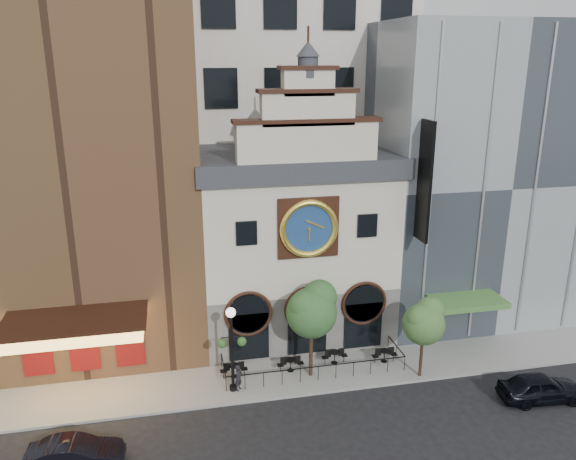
# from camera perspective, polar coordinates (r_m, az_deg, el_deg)

# --- Properties ---
(ground) EXTENTS (120.00, 120.00, 0.00)m
(ground) POSITION_cam_1_polar(r_m,az_deg,el_deg) (32.64, 3.64, -16.31)
(ground) COLOR black
(ground) RESTS_ON ground
(sidewalk) EXTENTS (44.00, 5.00, 0.15)m
(sidewalk) POSITION_cam_1_polar(r_m,az_deg,el_deg) (34.63, 2.50, -13.98)
(sidewalk) COLOR gray
(sidewalk) RESTS_ON ground
(clock_building) EXTENTS (12.60, 8.78, 18.65)m
(clock_building) POSITION_cam_1_polar(r_m,az_deg,el_deg) (36.59, 0.56, -0.80)
(clock_building) COLOR #605E5B
(clock_building) RESTS_ON ground
(theater_building) EXTENTS (14.00, 15.60, 25.00)m
(theater_building) POSITION_cam_1_polar(r_m,az_deg,el_deg) (36.89, -20.50, 7.72)
(theater_building) COLOR brown
(theater_building) RESTS_ON ground
(retail_building) EXTENTS (14.00, 14.40, 20.00)m
(retail_building) POSITION_cam_1_polar(r_m,az_deg,el_deg) (42.31, 17.44, 5.72)
(retail_building) COLOR gray
(retail_building) RESTS_ON ground
(office_tower) EXTENTS (20.00, 16.00, 40.00)m
(office_tower) POSITION_cam_1_polar(r_m,az_deg,el_deg) (46.79, -2.83, 19.65)
(office_tower) COLOR silver
(office_tower) RESTS_ON ground
(cafe_railing) EXTENTS (10.60, 2.60, 0.90)m
(cafe_railing) POSITION_cam_1_polar(r_m,az_deg,el_deg) (34.36, 2.52, -13.24)
(cafe_railing) COLOR black
(cafe_railing) RESTS_ON sidewalk
(bistro_0) EXTENTS (1.58, 0.68, 0.90)m
(bistro_0) POSITION_cam_1_polar(r_m,az_deg,el_deg) (33.70, -5.51, -13.95)
(bistro_0) COLOR black
(bistro_0) RESTS_ON sidewalk
(bistro_1) EXTENTS (1.58, 0.68, 0.90)m
(bistro_1) POSITION_cam_1_polar(r_m,az_deg,el_deg) (34.11, 0.25, -13.44)
(bistro_1) COLOR black
(bistro_1) RESTS_ON sidewalk
(bistro_2) EXTENTS (1.58, 0.68, 0.90)m
(bistro_2) POSITION_cam_1_polar(r_m,az_deg,el_deg) (34.99, 4.75, -12.65)
(bistro_2) COLOR black
(bistro_2) RESTS_ON sidewalk
(bistro_3) EXTENTS (1.58, 0.68, 0.90)m
(bistro_3) POSITION_cam_1_polar(r_m,az_deg,el_deg) (35.50, 9.77, -12.39)
(bistro_3) COLOR black
(bistro_3) RESTS_ON sidewalk
(car_right) EXTENTS (4.70, 2.21, 1.55)m
(car_right) POSITION_cam_1_polar(r_m,az_deg,el_deg) (34.57, 24.31, -14.38)
(car_right) COLOR black
(car_right) RESTS_ON ground
(car_left) EXTENTS (4.41, 1.80, 1.42)m
(car_left) POSITION_cam_1_polar(r_m,az_deg,el_deg) (29.13, -20.83, -20.52)
(car_left) COLOR black
(car_left) RESTS_ON ground
(pedestrian) EXTENTS (0.63, 0.67, 1.54)m
(pedestrian) POSITION_cam_1_polar(r_m,az_deg,el_deg) (32.38, -5.04, -14.71)
(pedestrian) COLOR black
(pedestrian) RESTS_ON sidewalk
(lamppost) EXTENTS (1.61, 0.55, 5.03)m
(lamppost) POSITION_cam_1_polar(r_m,az_deg,el_deg) (31.21, -5.75, -11.07)
(lamppost) COLOR black
(lamppost) RESTS_ON sidewalk
(tree_left) EXTENTS (3.00, 2.89, 5.77)m
(tree_left) POSITION_cam_1_polar(r_m,az_deg,el_deg) (32.01, 2.48, -7.99)
(tree_left) COLOR #382619
(tree_left) RESTS_ON sidewalk
(tree_right) EXTENTS (2.49, 2.40, 4.80)m
(tree_right) POSITION_cam_1_polar(r_m,az_deg,el_deg) (33.14, 13.68, -8.93)
(tree_right) COLOR #382619
(tree_right) RESTS_ON sidewalk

